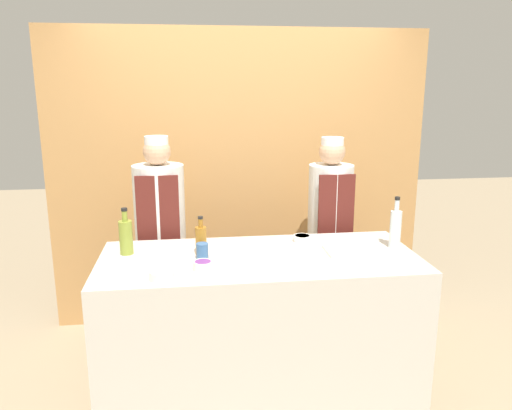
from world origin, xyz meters
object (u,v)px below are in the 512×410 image
object	(u,v)px
sauce_bowl_red	(162,275)
bottle_oil	(126,236)
sauce_bowl_purple	(203,265)
chef_left	(161,239)
sauce_bowl_yellow	(302,238)
bottle_clear	(395,228)
bottle_amber	(201,240)
cutting_board	(354,251)
cup_blue	(202,251)
chef_right	(329,233)

from	to	relation	value
sauce_bowl_red	bottle_oil	xyz separation A→B (m)	(-0.24, 0.45, 0.09)
sauce_bowl_purple	chef_left	bearing A→B (deg)	108.08
sauce_bowl_yellow	bottle_clear	distance (m)	0.60
bottle_oil	bottle_clear	world-z (taller)	bottle_clear
sauce_bowl_red	bottle_amber	world-z (taller)	bottle_amber
sauce_bowl_yellow	chef_left	size ratio (longest dim) A/B	0.07
sauce_bowl_red	sauce_bowl_yellow	distance (m)	1.04
sauce_bowl_red	sauce_bowl_yellow	size ratio (longest dim) A/B	1.14
sauce_bowl_purple	cutting_board	xyz separation A→B (m)	(0.93, 0.18, -0.02)
sauce_bowl_red	cup_blue	world-z (taller)	cup_blue
cutting_board	cup_blue	bearing A→B (deg)	-179.66
chef_left	sauce_bowl_red	bearing A→B (deg)	-86.31
sauce_bowl_red	chef_right	distance (m)	1.55
sauce_bowl_yellow	chef_left	world-z (taller)	chef_left
bottle_clear	chef_left	size ratio (longest dim) A/B	0.20
sauce_bowl_yellow	chef_right	size ratio (longest dim) A/B	0.07
bottle_oil	cup_blue	xyz separation A→B (m)	(0.46, -0.16, -0.06)
sauce_bowl_red	cup_blue	xyz separation A→B (m)	(0.22, 0.29, 0.02)
bottle_clear	chef_left	bearing A→B (deg)	157.29
cup_blue	chef_right	world-z (taller)	chef_right
chef_left	cup_blue	bearing A→B (deg)	-67.73
sauce_bowl_purple	bottle_clear	distance (m)	1.25
cup_blue	cutting_board	bearing A→B (deg)	0.34
bottle_clear	cutting_board	bearing A→B (deg)	-167.98
sauce_bowl_red	bottle_oil	bearing A→B (deg)	117.84
bottle_oil	bottle_amber	bearing A→B (deg)	-8.74
bottle_oil	chef_right	distance (m)	1.54
bottle_oil	bottle_clear	xyz separation A→B (m)	(1.68, -0.09, 0.02)
bottle_clear	chef_right	size ratio (longest dim) A/B	0.21
sauce_bowl_purple	bottle_clear	size ratio (longest dim) A/B	0.34
bottle_clear	sauce_bowl_red	bearing A→B (deg)	-166.22
sauce_bowl_yellow	cutting_board	world-z (taller)	sauce_bowl_yellow
chef_left	bottle_clear	bearing A→B (deg)	-22.71
sauce_bowl_red	cutting_board	world-z (taller)	sauce_bowl_red
sauce_bowl_yellow	chef_left	bearing A→B (deg)	155.35
sauce_bowl_red	sauce_bowl_purple	bearing A→B (deg)	27.52
cutting_board	chef_left	xyz separation A→B (m)	(-1.22, 0.69, -0.09)
cutting_board	bottle_clear	size ratio (longest dim) A/B	1.04
chef_left	sauce_bowl_purple	bearing A→B (deg)	-71.92
cutting_board	chef_right	bearing A→B (deg)	86.62
bottle_amber	bottle_oil	world-z (taller)	bottle_oil
cutting_board	bottle_amber	distance (m)	0.94
cutting_board	chef_left	world-z (taller)	chef_left
bottle_amber	chef_right	size ratio (longest dim) A/B	0.15
bottle_clear	cup_blue	distance (m)	1.22
bottle_clear	chef_right	distance (m)	0.71
bottle_amber	chef_right	xyz separation A→B (m)	(0.98, 0.61, -0.18)
bottle_amber	bottle_oil	xyz separation A→B (m)	(-0.45, 0.07, 0.02)
bottle_oil	chef_left	xyz separation A→B (m)	(0.17, 0.54, -0.19)
sauce_bowl_red	sauce_bowl_purple	size ratio (longest dim) A/B	1.20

